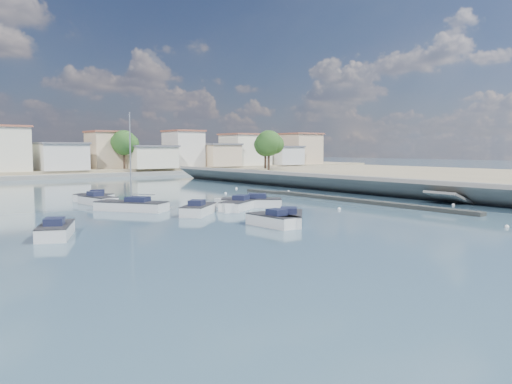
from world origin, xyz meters
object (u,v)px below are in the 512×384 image
motorboat_f (92,198)px  motorboat_h (289,218)px  motorboat_e (56,230)px  sailboat (128,206)px  motorboat_g (99,201)px  motorboat_a (271,221)px  motorboat_c (248,203)px  motorboat_d (238,206)px  motorboat_b (199,210)px

motorboat_f → motorboat_h: (6.51, -23.98, 0.00)m
motorboat_e → sailboat: bearing=47.6°
motorboat_g → sailboat: (0.44, -6.21, 0.03)m
motorboat_f → motorboat_g: same height
motorboat_e → motorboat_f: size_ratio=1.29×
motorboat_a → motorboat_c: (5.66, 10.43, 0.00)m
motorboat_d → motorboat_g: same height
motorboat_g → motorboat_e: bearing=-118.0°
motorboat_c → motorboat_d: same height
motorboat_d → motorboat_g: bearing=126.3°
sailboat → motorboat_a: bearing=-72.6°
motorboat_b → motorboat_c: same height
motorboat_d → motorboat_h: 9.21m
motorboat_e → sailboat: size_ratio=0.57×
motorboat_f → sailboat: sailboat is taller
motorboat_e → motorboat_h: 16.15m
motorboat_h → sailboat: 15.94m
motorboat_c → sailboat: size_ratio=0.66×
motorboat_c → motorboat_h: 10.99m
motorboat_a → motorboat_c: size_ratio=0.80×
motorboat_f → motorboat_g: size_ratio=0.73×
motorboat_a → motorboat_c: 11.87m
motorboat_e → motorboat_h: same height
sailboat → motorboat_g: bearing=94.0°
motorboat_b → motorboat_f: same height
motorboat_c → motorboat_h: size_ratio=1.20×
motorboat_b → motorboat_f: 15.89m
motorboat_d → motorboat_c: bearing=31.2°
motorboat_b → motorboat_c: bearing=15.2°
motorboat_d → motorboat_b: bearing=-173.6°
motorboat_f → sailboat: bearing=-89.7°
motorboat_b → motorboat_f: (-3.87, 15.41, 0.00)m
motorboat_b → sailboat: 7.12m
motorboat_h → motorboat_b: bearing=107.1°
motorboat_c → sailboat: sailboat is taller
motorboat_g → sailboat: size_ratio=0.60×
motorboat_a → motorboat_e: (-13.58, 4.85, -0.00)m
motorboat_b → motorboat_e: size_ratio=0.91×
motorboat_b → motorboat_e: (-12.81, -3.83, 0.00)m
motorboat_h → sailboat: (-6.47, 14.57, 0.03)m
motorboat_a → motorboat_d: bearing=68.7°
motorboat_d → motorboat_g: 14.55m
motorboat_e → motorboat_c: bearing=16.2°
motorboat_f → motorboat_h: size_ratio=0.80×
motorboat_e → motorboat_h: bearing=-17.0°
motorboat_b → sailboat: sailboat is taller
motorboat_e → motorboat_f: (8.93, 19.24, -0.00)m
motorboat_f → motorboat_h: same height
motorboat_a → motorboat_c: same height
motorboat_g → motorboat_h: same height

